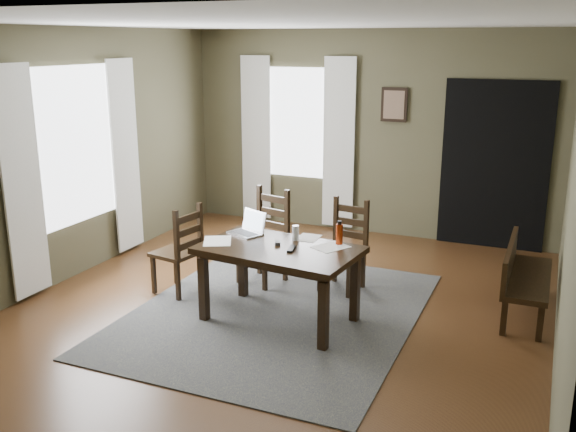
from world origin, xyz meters
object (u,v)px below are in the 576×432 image
at_px(laptop, 249,228).
at_px(water_bottle, 339,234).
at_px(dining_table, 279,256).
at_px(chair_back_right, 344,247).
at_px(bench, 521,273).
at_px(chair_back_left, 265,238).
at_px(chair_end, 180,251).

bearing_deg(laptop, water_bottle, 25.54).
height_order(dining_table, chair_back_right, chair_back_right).
bearing_deg(dining_table, water_bottle, 38.14).
xyz_separation_m(dining_table, bench, (2.06, 1.04, -0.22)).
distance_m(bench, laptop, 2.64).
bearing_deg(water_bottle, chair_back_left, 150.49).
relative_size(dining_table, laptop, 3.83).
relative_size(dining_table, chair_end, 1.60).
distance_m(chair_end, water_bottle, 1.73).
distance_m(dining_table, bench, 2.31).
height_order(dining_table, bench, dining_table).
xyz_separation_m(chair_back_left, chair_back_right, (0.86, 0.12, -0.03)).
height_order(dining_table, laptop, laptop).
distance_m(chair_end, laptop, 0.83).
relative_size(chair_back_left, chair_back_right, 1.07).
bearing_deg(bench, chair_back_left, 93.44).
bearing_deg(bench, chair_back_right, 91.12).
bearing_deg(dining_table, chair_back_left, 128.30).
bearing_deg(water_bottle, bench, 25.18).
distance_m(chair_back_left, water_bottle, 1.23).
xyz_separation_m(dining_table, water_bottle, (0.48, 0.30, 0.19)).
distance_m(dining_table, laptop, 0.55).
bearing_deg(chair_back_left, water_bottle, -16.21).
bearing_deg(water_bottle, dining_table, -147.91).
height_order(chair_back_left, water_bottle, chair_back_left).
height_order(chair_back_right, water_bottle, chair_back_right).
xyz_separation_m(dining_table, laptop, (-0.45, 0.29, 0.15)).
xyz_separation_m(chair_back_left, water_bottle, (1.03, -0.59, 0.33)).
xyz_separation_m(laptop, water_bottle, (0.92, 0.01, 0.05)).
bearing_deg(dining_table, chair_end, 176.16).
height_order(dining_table, chair_end, chair_end).
bearing_deg(chair_back_left, bench, 16.74).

